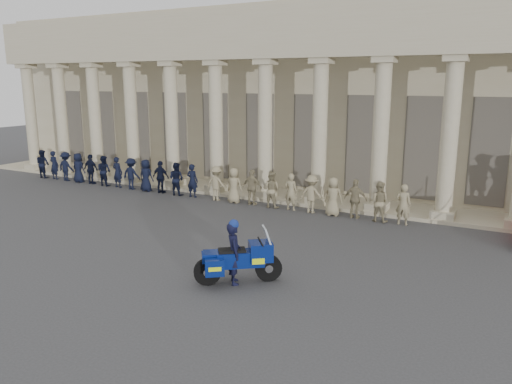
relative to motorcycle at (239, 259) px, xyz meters
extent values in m
plane|color=#3B3B3D|center=(-2.51, 0.96, -0.67)|extent=(90.00, 90.00, 0.00)
cube|color=tan|center=(-2.51, 15.96, 3.83)|extent=(40.00, 10.00, 9.00)
cube|color=tan|center=(-2.51, 9.76, -0.59)|extent=(40.00, 2.60, 0.15)
cube|color=tan|center=(-2.51, 8.96, 6.12)|extent=(35.80, 1.00, 1.00)
cube|color=tan|center=(-2.51, 8.96, 7.22)|extent=(35.80, 1.00, 1.20)
cube|color=tan|center=(-19.41, 8.96, -0.37)|extent=(0.90, 0.90, 0.30)
cylinder|color=tan|center=(-19.41, 8.96, 2.58)|extent=(0.64, 0.64, 5.60)
cube|color=tan|center=(-19.41, 8.96, 5.50)|extent=(0.85, 0.85, 0.24)
cube|color=tan|center=(-16.81, 8.96, -0.37)|extent=(0.90, 0.90, 0.30)
cylinder|color=tan|center=(-16.81, 8.96, 2.58)|extent=(0.64, 0.64, 5.60)
cube|color=tan|center=(-16.81, 8.96, 5.50)|extent=(0.85, 0.85, 0.24)
cube|color=tan|center=(-14.21, 8.96, -0.37)|extent=(0.90, 0.90, 0.30)
cylinder|color=tan|center=(-14.21, 8.96, 2.58)|extent=(0.64, 0.64, 5.60)
cube|color=tan|center=(-14.21, 8.96, 5.50)|extent=(0.85, 0.85, 0.24)
cube|color=tan|center=(-11.61, 8.96, -0.37)|extent=(0.90, 0.90, 0.30)
cylinder|color=tan|center=(-11.61, 8.96, 2.58)|extent=(0.64, 0.64, 5.60)
cube|color=tan|center=(-11.61, 8.96, 5.50)|extent=(0.85, 0.85, 0.24)
cube|color=tan|center=(-9.01, 8.96, -0.37)|extent=(0.90, 0.90, 0.30)
cylinder|color=tan|center=(-9.01, 8.96, 2.58)|extent=(0.64, 0.64, 5.60)
cube|color=tan|center=(-9.01, 8.96, 5.50)|extent=(0.85, 0.85, 0.24)
cube|color=tan|center=(-6.41, 8.96, -0.37)|extent=(0.90, 0.90, 0.30)
cylinder|color=tan|center=(-6.41, 8.96, 2.58)|extent=(0.64, 0.64, 5.60)
cube|color=tan|center=(-6.41, 8.96, 5.50)|extent=(0.85, 0.85, 0.24)
cube|color=tan|center=(-3.81, 8.96, -0.37)|extent=(0.90, 0.90, 0.30)
cylinder|color=tan|center=(-3.81, 8.96, 2.58)|extent=(0.64, 0.64, 5.60)
cube|color=tan|center=(-3.81, 8.96, 5.50)|extent=(0.85, 0.85, 0.24)
cube|color=tan|center=(-1.21, 8.96, -0.37)|extent=(0.90, 0.90, 0.30)
cylinder|color=tan|center=(-1.21, 8.96, 2.58)|extent=(0.64, 0.64, 5.60)
cube|color=tan|center=(-1.21, 8.96, 5.50)|extent=(0.85, 0.85, 0.24)
cube|color=tan|center=(1.39, 8.96, -0.37)|extent=(0.90, 0.90, 0.30)
cylinder|color=tan|center=(1.39, 8.96, 2.58)|extent=(0.64, 0.64, 5.60)
cube|color=tan|center=(1.39, 8.96, 5.50)|extent=(0.85, 0.85, 0.24)
cube|color=tan|center=(3.99, 8.96, -0.37)|extent=(0.90, 0.90, 0.30)
cylinder|color=tan|center=(3.99, 8.96, 2.58)|extent=(0.64, 0.64, 5.60)
cube|color=tan|center=(3.99, 8.96, 5.50)|extent=(0.85, 0.85, 0.24)
cube|color=black|center=(-18.11, 10.98, 1.88)|extent=(1.30, 0.12, 4.20)
cube|color=black|center=(-15.51, 10.98, 1.88)|extent=(1.30, 0.12, 4.20)
cube|color=black|center=(-12.91, 10.98, 1.88)|extent=(1.30, 0.12, 4.20)
cube|color=black|center=(-10.31, 10.98, 1.88)|extent=(1.30, 0.12, 4.20)
cube|color=black|center=(-7.71, 10.98, 1.88)|extent=(1.30, 0.12, 4.20)
cube|color=black|center=(-5.11, 10.98, 1.88)|extent=(1.30, 0.12, 4.20)
cube|color=black|center=(-2.51, 10.98, 1.88)|extent=(1.30, 0.12, 4.20)
cube|color=black|center=(0.09, 10.98, 1.88)|extent=(1.30, 0.12, 4.20)
cube|color=black|center=(2.69, 10.98, 1.88)|extent=(1.30, 0.12, 4.20)
cube|color=black|center=(5.29, 10.98, 1.88)|extent=(1.30, 0.12, 4.20)
imported|color=black|center=(-17.26, 7.78, 0.12)|extent=(0.77, 0.60, 1.58)
imported|color=black|center=(-16.33, 7.78, 0.12)|extent=(0.58, 0.38, 1.58)
imported|color=black|center=(-15.40, 7.78, 0.12)|extent=(1.02, 0.59, 1.58)
imported|color=black|center=(-14.47, 7.78, 0.12)|extent=(0.77, 0.50, 1.58)
imported|color=black|center=(-13.54, 7.78, 0.12)|extent=(0.93, 0.39, 1.58)
imported|color=black|center=(-12.61, 7.78, 0.12)|extent=(0.77, 0.60, 1.58)
imported|color=black|center=(-11.68, 7.78, 0.12)|extent=(0.58, 0.38, 1.58)
imported|color=black|center=(-10.75, 7.78, 0.12)|extent=(1.02, 0.59, 1.58)
imported|color=black|center=(-9.81, 7.78, 0.12)|extent=(0.77, 0.50, 1.58)
imported|color=black|center=(-8.88, 7.78, 0.12)|extent=(0.93, 0.39, 1.58)
imported|color=black|center=(-7.95, 7.78, 0.12)|extent=(0.77, 0.60, 1.58)
imported|color=black|center=(-7.02, 7.78, 0.12)|extent=(0.58, 0.38, 1.58)
imported|color=gray|center=(-5.69, 7.78, 0.12)|extent=(1.02, 0.59, 1.58)
imported|color=gray|center=(-4.76, 7.78, 0.12)|extent=(0.77, 0.50, 1.58)
imported|color=gray|center=(-3.83, 7.78, 0.12)|extent=(0.93, 0.39, 1.58)
imported|color=gray|center=(-2.89, 7.78, 0.12)|extent=(0.77, 0.60, 1.58)
imported|color=gray|center=(-1.96, 7.78, 0.12)|extent=(0.58, 0.38, 1.58)
imported|color=gray|center=(-1.03, 7.78, 0.12)|extent=(1.02, 0.59, 1.58)
imported|color=gray|center=(-0.10, 7.78, 0.12)|extent=(0.77, 0.50, 1.58)
imported|color=gray|center=(0.83, 7.78, 0.12)|extent=(0.93, 0.39, 1.58)
imported|color=gray|center=(1.76, 7.78, 0.12)|extent=(0.77, 0.60, 1.58)
imported|color=gray|center=(2.69, 7.78, 0.12)|extent=(0.58, 0.38, 1.58)
cylinder|color=black|center=(0.65, 0.49, -0.30)|extent=(0.68, 0.57, 0.74)
cylinder|color=black|center=(-0.68, -0.52, -0.30)|extent=(0.68, 0.57, 0.74)
cube|color=navy|center=(0.03, 0.02, 0.02)|extent=(1.30, 1.15, 0.42)
cube|color=navy|center=(0.47, 0.36, 0.20)|extent=(0.84, 0.83, 0.50)
cube|color=silver|center=(0.47, 0.36, -0.06)|extent=(0.40, 0.41, 0.13)
cube|color=#B2BFCC|center=(0.62, 0.47, 0.58)|extent=(0.50, 0.55, 0.60)
cube|color=black|center=(-0.15, -0.12, 0.25)|extent=(0.81, 0.74, 0.11)
cube|color=navy|center=(-0.64, -0.49, 0.11)|extent=(0.54, 0.54, 0.25)
cube|color=navy|center=(-0.33, -0.71, -0.06)|extent=(0.55, 0.50, 0.45)
cube|color=#E0FF0D|center=(-0.33, -0.71, -0.06)|extent=(0.43, 0.42, 0.11)
cube|color=navy|center=(-0.76, -0.14, -0.06)|extent=(0.55, 0.50, 0.45)
cube|color=#E0FF0D|center=(-0.76, -0.14, -0.06)|extent=(0.43, 0.42, 0.11)
cylinder|color=silver|center=(-0.58, -0.11, -0.33)|extent=(0.60, 0.50, 0.11)
cylinder|color=black|center=(0.47, 0.36, 0.47)|extent=(0.51, 0.64, 0.04)
imported|color=black|center=(-0.10, -0.08, 0.18)|extent=(0.70, 0.74, 1.71)
sphere|color=navy|center=(-0.10, -0.08, 0.99)|extent=(0.28, 0.28, 0.28)
camera|label=1|loc=(6.40, -11.00, 4.72)|focal=35.00mm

